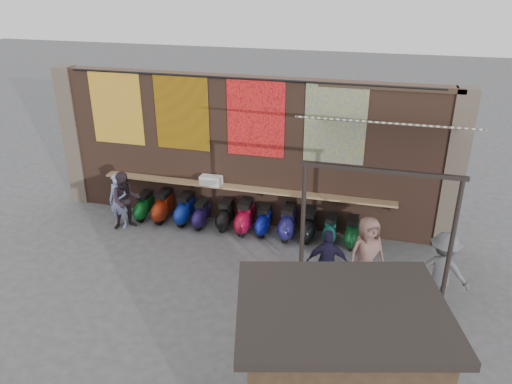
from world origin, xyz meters
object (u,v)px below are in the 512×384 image
Objects in this scene: scooter_stool_1 at (163,206)px; scooter_stool_10 at (352,233)px; shelf_box at (211,180)px; scooter_stool_2 at (185,209)px; shopper_tan at (367,253)px; diner_right at (126,200)px; scooter_stool_8 at (309,225)px; shopper_navy at (327,263)px; scooter_stool_3 at (202,214)px; scooter_stool_7 at (288,223)px; scooter_stool_0 at (144,206)px; scooter_stool_9 at (330,230)px; diner_left at (119,201)px; scooter_stool_4 at (226,215)px; shopper_grey at (442,271)px; scooter_stool_5 at (245,217)px; scooter_stool_6 at (264,221)px.

scooter_stool_1 is 1.14× the size of scooter_stool_10.
shelf_box is 0.68× the size of scooter_stool_2.
diner_right is at bearing 138.07° from shopper_tan.
scooter_stool_1 is 4.08m from scooter_stool_8.
scooter_stool_3 is at bearing -38.97° from shopper_navy.
shelf_box is at bearing 20.06° from scooter_stool_2.
shelf_box is 0.65× the size of scooter_stool_7.
scooter_stool_10 is at bearing 0.11° from scooter_stool_3.
scooter_stool_0 is 0.91× the size of scooter_stool_2.
scooter_stool_9 is at bearing 174.98° from scooter_stool_10.
scooter_stool_9 is 0.48× the size of diner_left.
scooter_stool_1 is 5.93m from shopper_tan.
scooter_stool_4 is (0.47, -0.26, -0.86)m from shelf_box.
shopper_grey reaches higher than scooter_stool_4.
scooter_stool_5 reaches higher than scooter_stool_10.
diner_left is at bearing -146.62° from scooter_stool_1.
shopper_tan is (6.39, -1.20, 0.05)m from diner_right.
scooter_stool_6 is at bearing -24.23° from diner_right.
scooter_stool_8 is 4.91m from diner_right.
scooter_stool_0 is at bearing -179.97° from scooter_stool_6.
scooter_stool_0 is at bearing -179.92° from scooter_stool_9.
shopper_grey reaches higher than scooter_stool_5.
scooter_stool_7 is 0.59× the size of diner_left.
scooter_stool_4 is at bearing -45.11° from shopper_navy.
shopper_navy is (2.46, -2.24, 0.34)m from scooter_stool_5.
scooter_stool_4 is 2.90m from diner_left.
scooter_stool_5 is at bearing -179.12° from scooter_stool_9.
shelf_box is 0.34× the size of shopper_grey.
shopper_tan reaches higher than scooter_stool_7.
shopper_navy is at bearing -42.38° from scooter_stool_5.
scooter_stool_3 is at bearing -179.07° from scooter_stool_9.
scooter_stool_4 is 2.27m from scooter_stool_8.
shopper_navy is 0.91m from shopper_tan.
shelf_box is at bearing 171.53° from scooter_stool_7.
scooter_stool_5 reaches higher than scooter_stool_1.
scooter_stool_9 is 0.46× the size of diner_right.
shopper_grey reaches higher than scooter_stool_2.
diner_right reaches higher than scooter_stool_3.
scooter_stool_1 is 1.09× the size of scooter_stool_4.
scooter_stool_1 is 1.22m from diner_left.
scooter_stool_7 is 2.75m from shopper_tan.
scooter_stool_0 is at bearing -179.83° from scooter_stool_8.
scooter_stool_0 is 4.65m from scooter_stool_8.
shopper_grey is at bearing 176.32° from shopper_navy.
scooter_stool_2 is 1.17× the size of scooter_stool_9.
scooter_stool_0 is at bearing 179.42° from scooter_stool_7.
shelf_box is 0.72× the size of scooter_stool_4.
scooter_stool_2 is at bearing 1.44° from scooter_stool_0.
scooter_stool_10 is at bearing -32.68° from shopper_grey.
scooter_stool_1 is at bearing 179.40° from scooter_stool_6.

